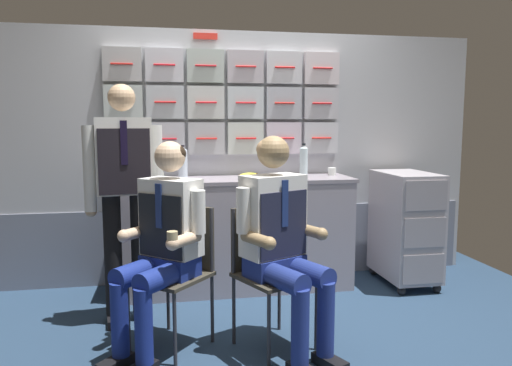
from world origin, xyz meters
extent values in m
cube|color=#233851|center=(0.00, 0.00, -0.02)|extent=(4.80, 4.80, 0.04)
cube|color=#B7BAC1|center=(0.00, 1.38, 1.07)|extent=(4.20, 0.06, 2.15)
cube|color=slate|center=(0.00, 1.34, 0.32)|extent=(4.12, 0.01, 0.64)
cube|color=silver|center=(-0.99, 1.32, 1.24)|extent=(0.31, 0.06, 0.27)
cylinder|color=red|center=(-0.99, 1.28, 1.24)|extent=(0.17, 0.01, 0.01)
cube|color=#B8B9C3|center=(-0.65, 1.32, 1.24)|extent=(0.31, 0.06, 0.27)
cylinder|color=red|center=(-0.65, 1.28, 1.24)|extent=(0.17, 0.01, 0.01)
cube|color=#B1B4B9|center=(-0.32, 1.32, 1.24)|extent=(0.31, 0.06, 0.27)
cylinder|color=red|center=(-0.32, 1.28, 1.24)|extent=(0.17, 0.01, 0.01)
cube|color=silver|center=(0.02, 1.32, 1.24)|extent=(0.31, 0.06, 0.27)
cylinder|color=red|center=(0.02, 1.28, 1.24)|extent=(0.17, 0.01, 0.01)
cube|color=silver|center=(0.36, 1.32, 1.24)|extent=(0.31, 0.06, 0.27)
cylinder|color=red|center=(0.36, 1.28, 1.24)|extent=(0.17, 0.01, 0.01)
cube|color=silver|center=(0.69, 1.32, 1.24)|extent=(0.31, 0.06, 0.27)
cylinder|color=red|center=(0.69, 1.28, 1.24)|extent=(0.17, 0.01, 0.01)
cube|color=#B6C1BE|center=(-0.99, 1.32, 1.54)|extent=(0.31, 0.06, 0.27)
cylinder|color=red|center=(-0.99, 1.28, 1.54)|extent=(0.17, 0.01, 0.01)
cube|color=#B4BAC2|center=(-0.65, 1.32, 1.54)|extent=(0.31, 0.06, 0.27)
cylinder|color=red|center=(-0.65, 1.28, 1.54)|extent=(0.17, 0.01, 0.01)
cube|color=silver|center=(-0.32, 1.32, 1.54)|extent=(0.31, 0.06, 0.27)
cylinder|color=red|center=(-0.32, 1.28, 1.54)|extent=(0.17, 0.01, 0.01)
cube|color=silver|center=(0.02, 1.32, 1.54)|extent=(0.31, 0.06, 0.27)
cylinder|color=red|center=(0.02, 1.28, 1.54)|extent=(0.17, 0.01, 0.01)
cube|color=#ACAEB9|center=(0.36, 1.32, 1.54)|extent=(0.31, 0.06, 0.27)
cylinder|color=red|center=(0.36, 1.28, 1.54)|extent=(0.17, 0.01, 0.01)
cube|color=#BAB9C1|center=(0.69, 1.32, 1.54)|extent=(0.31, 0.06, 0.27)
cylinder|color=red|center=(0.69, 1.28, 1.54)|extent=(0.17, 0.01, 0.01)
cube|color=#ADACAD|center=(-0.99, 1.32, 1.85)|extent=(0.31, 0.06, 0.27)
cylinder|color=red|center=(-0.99, 1.28, 1.85)|extent=(0.17, 0.01, 0.01)
cube|color=silver|center=(-0.65, 1.32, 1.85)|extent=(0.31, 0.06, 0.27)
cylinder|color=red|center=(-0.65, 1.28, 1.85)|extent=(0.17, 0.01, 0.01)
cube|color=#A9B5AE|center=(-0.32, 1.32, 1.85)|extent=(0.31, 0.06, 0.27)
cylinder|color=red|center=(-0.32, 1.28, 1.85)|extent=(0.17, 0.01, 0.01)
cube|color=#B2AAB2|center=(0.02, 1.32, 1.85)|extent=(0.31, 0.06, 0.27)
cylinder|color=red|center=(0.02, 1.28, 1.85)|extent=(0.17, 0.01, 0.01)
cube|color=silver|center=(0.36, 1.32, 1.85)|extent=(0.31, 0.06, 0.27)
cylinder|color=red|center=(0.36, 1.28, 1.85)|extent=(0.17, 0.01, 0.01)
cube|color=silver|center=(0.69, 1.32, 1.85)|extent=(0.31, 0.06, 0.27)
cylinder|color=red|center=(0.69, 1.28, 1.85)|extent=(0.17, 0.01, 0.01)
cube|color=red|center=(-0.31, 1.33, 2.09)|extent=(0.20, 0.02, 0.05)
cube|color=#A098A3|center=(-0.08, 1.09, 0.45)|extent=(1.85, 0.52, 0.90)
cube|color=gray|center=(-0.08, 1.09, 0.91)|extent=(1.88, 0.53, 0.03)
sphere|color=black|center=(1.18, 0.67, 0.04)|extent=(0.07, 0.07, 0.07)
sphere|color=black|center=(1.49, 0.67, 0.04)|extent=(0.07, 0.07, 0.07)
sphere|color=black|center=(1.18, 1.22, 0.04)|extent=(0.07, 0.07, 0.07)
sphere|color=black|center=(1.49, 1.22, 0.04)|extent=(0.07, 0.07, 0.07)
cube|color=#AEA9B0|center=(1.34, 0.95, 0.51)|extent=(0.40, 0.64, 0.89)
cube|color=#99949C|center=(1.34, 0.62, 0.22)|extent=(0.35, 0.01, 0.24)
cube|color=#99949C|center=(1.34, 0.62, 0.51)|extent=(0.35, 0.01, 0.24)
cube|color=#99949C|center=(1.34, 0.62, 0.81)|extent=(0.35, 0.01, 0.24)
cylinder|color=#28282D|center=(1.34, 0.65, 0.94)|extent=(0.32, 0.02, 0.02)
cylinder|color=#2D2D33|center=(-0.90, 0.07, 0.22)|extent=(0.02, 0.02, 0.43)
cylinder|color=#2D2D33|center=(-0.62, -0.17, 0.22)|extent=(0.02, 0.02, 0.43)
cylinder|color=#2D2D33|center=(-0.66, 0.34, 0.22)|extent=(0.02, 0.02, 0.43)
cylinder|color=#2D2D33|center=(-0.39, 0.10, 0.22)|extent=(0.02, 0.02, 0.43)
cube|color=#3A352B|center=(-0.64, 0.09, 0.44)|extent=(0.56, 0.56, 0.02)
cube|color=#3A352B|center=(-0.52, 0.23, 0.66)|extent=(0.30, 0.26, 0.40)
cylinder|color=#2D2D33|center=(-0.66, 0.34, 0.66)|extent=(0.02, 0.02, 0.40)
cylinder|color=#2D2D33|center=(-0.39, 0.10, 0.66)|extent=(0.02, 0.02, 0.40)
cube|color=black|center=(-0.95, -0.14, 0.03)|extent=(0.21, 0.23, 0.06)
cylinder|color=navy|center=(-0.93, -0.11, 0.27)|extent=(0.10, 0.10, 0.43)
cylinder|color=navy|center=(-0.79, -0.22, 0.27)|extent=(0.10, 0.10, 0.43)
cylinder|color=navy|center=(-0.82, 0.02, 0.51)|extent=(0.34, 0.36, 0.13)
cylinder|color=navy|center=(-0.68, -0.10, 0.51)|extent=(0.34, 0.36, 0.13)
cube|color=navy|center=(-0.64, 0.09, 0.52)|extent=(0.38, 0.37, 0.12)
cube|color=white|center=(-0.63, 0.10, 0.81)|extent=(0.39, 0.38, 0.47)
cube|color=black|center=(-0.69, 0.02, 0.77)|extent=(0.25, 0.22, 0.37)
cube|color=navy|center=(-0.70, 0.02, 0.89)|extent=(0.04, 0.03, 0.26)
cylinder|color=white|center=(-0.78, 0.24, 0.86)|extent=(0.08, 0.08, 0.25)
cylinder|color=beige|center=(-0.84, 0.14, 0.71)|extent=(0.20, 0.22, 0.07)
sphere|color=beige|center=(-0.91, 0.06, 0.71)|extent=(0.08, 0.08, 0.08)
cylinder|color=white|center=(-0.47, -0.03, 0.86)|extent=(0.08, 0.08, 0.25)
cylinder|color=beige|center=(-0.56, -0.10, 0.71)|extent=(0.20, 0.22, 0.07)
sphere|color=beige|center=(-0.63, -0.18, 0.71)|extent=(0.08, 0.08, 0.08)
cylinder|color=tan|center=(-0.63, -0.18, 0.75)|extent=(0.06, 0.06, 0.06)
sphere|color=beige|center=(-0.63, 0.10, 1.17)|extent=(0.18, 0.18, 0.18)
ellipsoid|color=black|center=(-0.62, 0.11, 1.19)|extent=(0.25, 0.24, 0.13)
cylinder|color=#2D2D33|center=(-0.10, -0.27, 0.22)|extent=(0.02, 0.02, 0.43)
cylinder|color=#2D2D33|center=(0.22, -0.12, 0.22)|extent=(0.02, 0.02, 0.43)
cylinder|color=#2D2D33|center=(-0.26, 0.05, 0.22)|extent=(0.02, 0.02, 0.43)
cylinder|color=#2D2D33|center=(0.07, 0.21, 0.22)|extent=(0.02, 0.02, 0.43)
cube|color=#3A352B|center=(-0.02, -0.03, 0.44)|extent=(0.53, 0.53, 0.02)
cube|color=#3A352B|center=(-0.10, 0.14, 0.66)|extent=(0.34, 0.18, 0.40)
cylinder|color=#2D2D33|center=(-0.26, 0.05, 0.66)|extent=(0.02, 0.02, 0.40)
cylinder|color=#2D2D33|center=(0.07, 0.21, 0.66)|extent=(0.02, 0.02, 0.40)
cube|color=black|center=(0.23, -0.34, 0.03)|extent=(0.18, 0.24, 0.06)
cylinder|color=navy|center=(0.05, -0.39, 0.27)|extent=(0.10, 0.10, 0.43)
cylinder|color=navy|center=(0.22, -0.31, 0.27)|extent=(0.10, 0.10, 0.43)
cylinder|color=navy|center=(-0.03, -0.23, 0.51)|extent=(0.28, 0.41, 0.13)
cylinder|color=navy|center=(0.14, -0.15, 0.51)|extent=(0.28, 0.41, 0.13)
cube|color=navy|center=(-0.02, -0.03, 0.52)|extent=(0.40, 0.33, 0.12)
cube|color=white|center=(-0.03, -0.01, 0.82)|extent=(0.42, 0.34, 0.49)
cube|color=#1E2136|center=(0.02, -0.11, 0.78)|extent=(0.31, 0.16, 0.39)
cube|color=navy|center=(0.02, -0.12, 0.91)|extent=(0.04, 0.03, 0.27)
cylinder|color=white|center=(-0.22, -0.11, 0.87)|extent=(0.08, 0.08, 0.26)
cylinder|color=#9D8059|center=(-0.15, -0.20, 0.72)|extent=(0.17, 0.25, 0.07)
sphere|color=#9D8059|center=(-0.11, -0.30, 0.72)|extent=(0.08, 0.08, 0.08)
cylinder|color=white|center=(0.17, 0.08, 0.87)|extent=(0.08, 0.08, 0.26)
cylinder|color=#9D8059|center=(0.20, -0.03, 0.72)|extent=(0.17, 0.25, 0.07)
sphere|color=#9D8059|center=(0.24, -0.13, 0.72)|extent=(0.08, 0.08, 0.08)
sphere|color=#9D8059|center=(-0.03, -0.01, 1.20)|extent=(0.19, 0.19, 0.19)
ellipsoid|color=tan|center=(-0.03, 0.00, 1.22)|extent=(0.25, 0.24, 0.14)
cube|color=black|center=(-1.03, 0.50, 0.03)|extent=(0.12, 0.25, 0.06)
cube|color=black|center=(-0.83, 0.53, 0.03)|extent=(0.12, 0.25, 0.06)
cylinder|color=black|center=(-1.02, 0.53, 0.48)|extent=(0.12, 0.12, 0.84)
cylinder|color=black|center=(-0.84, 0.56, 0.48)|extent=(0.12, 0.12, 0.84)
cube|color=white|center=(-0.93, 0.55, 1.15)|extent=(0.39, 0.26, 0.51)
cube|color=black|center=(-0.92, 0.44, 1.12)|extent=(0.33, 0.06, 0.43)
cube|color=black|center=(-0.92, 0.43, 1.25)|extent=(0.04, 0.01, 0.29)
cylinder|color=white|center=(-1.15, 0.52, 1.07)|extent=(0.08, 0.08, 0.57)
sphere|color=tan|center=(-1.15, 0.52, 0.79)|extent=(0.08, 0.08, 0.08)
cylinder|color=white|center=(-0.72, 0.58, 1.07)|extent=(0.08, 0.08, 0.57)
sphere|color=tan|center=(-0.72, 0.58, 0.79)|extent=(0.08, 0.08, 0.08)
sphere|color=tan|center=(-0.93, 0.55, 1.54)|extent=(0.18, 0.18, 0.18)
ellipsoid|color=black|center=(-0.94, 0.56, 1.56)|extent=(0.20, 0.19, 0.13)
cylinder|color=silver|center=(0.49, 1.13, 1.04)|extent=(0.07, 0.07, 0.24)
cone|color=silver|center=(0.49, 1.13, 1.17)|extent=(0.07, 0.07, 0.02)
cylinder|color=black|center=(0.49, 1.13, 1.20)|extent=(0.03, 0.03, 0.02)
cylinder|color=silver|center=(-0.52, 1.20, 1.04)|extent=(0.08, 0.08, 0.23)
cone|color=silver|center=(-0.52, 1.20, 1.16)|extent=(0.08, 0.08, 0.02)
cylinder|color=black|center=(-0.52, 1.20, 1.19)|extent=(0.03, 0.03, 0.02)
cylinder|color=white|center=(0.76, 1.18, 0.96)|extent=(0.07, 0.07, 0.06)
cylinder|color=#382114|center=(0.76, 1.18, 0.98)|extent=(0.06, 0.06, 0.01)
cylinder|color=silver|center=(-0.71, 1.02, 0.96)|extent=(0.06, 0.06, 0.06)
cylinder|color=#382114|center=(-0.71, 1.02, 0.98)|extent=(0.06, 0.06, 0.01)
ellipsoid|color=yellow|center=(0.01, 1.13, 0.95)|extent=(0.17, 0.10, 0.04)
cylinder|color=#4C3819|center=(0.09, 1.16, 0.95)|extent=(0.01, 0.01, 0.02)
camera|label=1|loc=(-0.64, -2.81, 1.37)|focal=33.98mm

